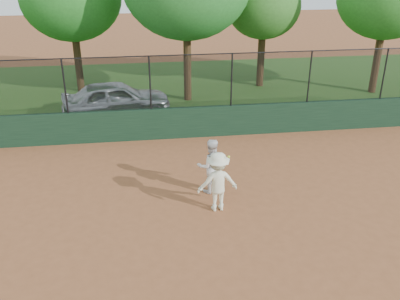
{
  "coord_description": "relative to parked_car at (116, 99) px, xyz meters",
  "views": [
    {
      "loc": [
        -0.83,
        -9.68,
        6.79
      ],
      "look_at": [
        0.8,
        2.2,
        1.2
      ],
      "focal_mm": 40.0,
      "sensor_mm": 36.0,
      "label": 1
    }
  ],
  "objects": [
    {
      "name": "player_main",
      "position": [
        3.0,
        -7.86,
        0.09
      ],
      "size": [
        1.16,
        0.72,
        1.73
      ],
      "color": "beige",
      "rests_on": "ground"
    },
    {
      "name": "fence_assembly",
      "position": [
        1.87,
        -2.66,
        1.46
      ],
      "size": [
        26.0,
        0.06,
        2.0
      ],
      "color": "black",
      "rests_on": "back_wall"
    },
    {
      "name": "grass_strip",
      "position": [
        1.9,
        3.34,
        -0.77
      ],
      "size": [
        36.0,
        12.0,
        0.01
      ],
      "primitive_type": "cube",
      "color": "#244A17",
      "rests_on": "ground"
    },
    {
      "name": "back_wall",
      "position": [
        1.9,
        -2.66,
        -0.17
      ],
      "size": [
        26.0,
        0.2,
        1.2
      ],
      "primitive_type": "cube",
      "color": "#16321E",
      "rests_on": "ground"
    },
    {
      "name": "tree_3",
      "position": [
        7.23,
        3.62,
        3.18
      ],
      "size": [
        3.62,
        3.3,
        5.54
      ],
      "color": "#402915",
      "rests_on": "ground"
    },
    {
      "name": "player_second",
      "position": [
        2.97,
        -6.85,
        0.07
      ],
      "size": [
        0.87,
        0.7,
        1.69
      ],
      "primitive_type": "imported",
      "rotation": [
        0.0,
        0.0,
        3.22
      ],
      "color": "silver",
      "rests_on": "ground"
    },
    {
      "name": "ground",
      "position": [
        1.9,
        -8.66,
        -0.77
      ],
      "size": [
        80.0,
        80.0,
        0.0
      ],
      "primitive_type": "plane",
      "color": "brown",
      "rests_on": "ground"
    },
    {
      "name": "parked_car",
      "position": [
        0.0,
        0.0,
        0.0
      ],
      "size": [
        4.77,
        2.56,
        1.54
      ],
      "primitive_type": "imported",
      "rotation": [
        0.0,
        0.0,
        1.74
      ],
      "color": "#ACB2B6",
      "rests_on": "ground"
    }
  ]
}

